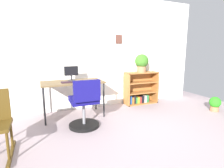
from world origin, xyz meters
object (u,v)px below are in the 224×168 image
at_px(potted_plant_on_shelf, 142,62).
at_px(potted_plant_floor, 215,103).
at_px(monitor, 71,73).
at_px(bookshelf_low, 140,89).
at_px(office_chair, 85,107).
at_px(desk, 73,84).
at_px(keyboard, 73,82).

height_order(potted_plant_on_shelf, potted_plant_floor, potted_plant_on_shelf).
distance_m(monitor, bookshelf_low, 1.79).
bearing_deg(monitor, potted_plant_on_shelf, 4.37).
height_order(monitor, potted_plant_floor, monitor).
bearing_deg(potted_plant_floor, monitor, 161.20).
bearing_deg(monitor, office_chair, -84.53).
bearing_deg(bookshelf_low, office_chair, -150.76).
bearing_deg(monitor, desk, -89.58).
height_order(bookshelf_low, potted_plant_on_shelf, potted_plant_on_shelf).
xyz_separation_m(desk, bookshelf_low, (1.70, 0.29, -0.31)).
distance_m(desk, office_chair, 0.69).
bearing_deg(potted_plant_floor, bookshelf_low, 135.35).
relative_size(keyboard, office_chair, 0.51).
height_order(desk, keyboard, keyboard).
bearing_deg(potted_plant_on_shelf, keyboard, -168.72).
xyz_separation_m(desk, potted_plant_floor, (2.89, -0.88, -0.49)).
xyz_separation_m(potted_plant_on_shelf, potted_plant_floor, (1.18, -1.11, -0.86)).
bearing_deg(desk, keyboard, -94.98).
distance_m(keyboard, bookshelf_low, 1.80).
bearing_deg(potted_plant_floor, office_chair, 174.88).
height_order(office_chair, potted_plant_floor, office_chair).
relative_size(monitor, keyboard, 0.66).
distance_m(office_chair, potted_plant_on_shelf, 1.96).
bearing_deg(office_chair, bookshelf_low, 29.24).
distance_m(keyboard, office_chair, 0.63).
xyz_separation_m(keyboard, office_chair, (0.08, -0.52, -0.35)).
bearing_deg(keyboard, potted_plant_on_shelf, 11.28).
height_order(office_chair, potted_plant_on_shelf, potted_plant_on_shelf).
bearing_deg(potted_plant_on_shelf, office_chair, -152.23).
distance_m(keyboard, potted_plant_floor, 3.05).
distance_m(potted_plant_on_shelf, potted_plant_floor, 1.84).
relative_size(desk, potted_plant_floor, 3.70).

